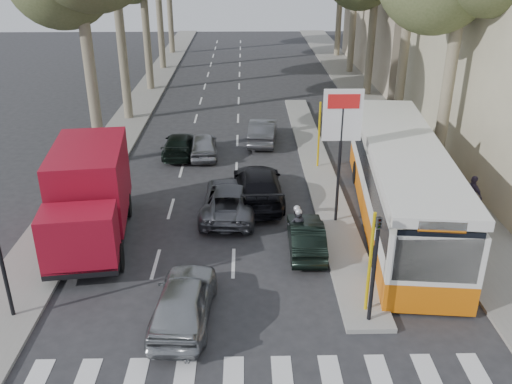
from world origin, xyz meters
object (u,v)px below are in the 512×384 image
red_truck (89,195)px  dark_hatchback (306,236)px  city_bus (401,181)px  silver_hatchback (184,300)px  motorcycle (297,228)px

red_truck → dark_hatchback: bearing=-14.6°
city_bus → dark_hatchback: bearing=-144.1°
dark_hatchback → red_truck: red_truck is taller
silver_hatchback → dark_hatchback: (4.13, 4.10, -0.13)m
red_truck → city_bus: 12.20m
dark_hatchback → silver_hatchback: bearing=45.9°
silver_hatchback → red_truck: size_ratio=0.61×
motorcycle → red_truck: bearing=170.9°
dark_hatchback → city_bus: size_ratio=0.27×
silver_hatchback → city_bus: 10.42m
silver_hatchback → motorcycle: motorcycle is taller
dark_hatchback → city_bus: bearing=-148.9°
red_truck → motorcycle: size_ratio=3.54×
motorcycle → city_bus: bearing=20.6°
silver_hatchback → city_bus: (8.14, 6.41, 1.09)m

